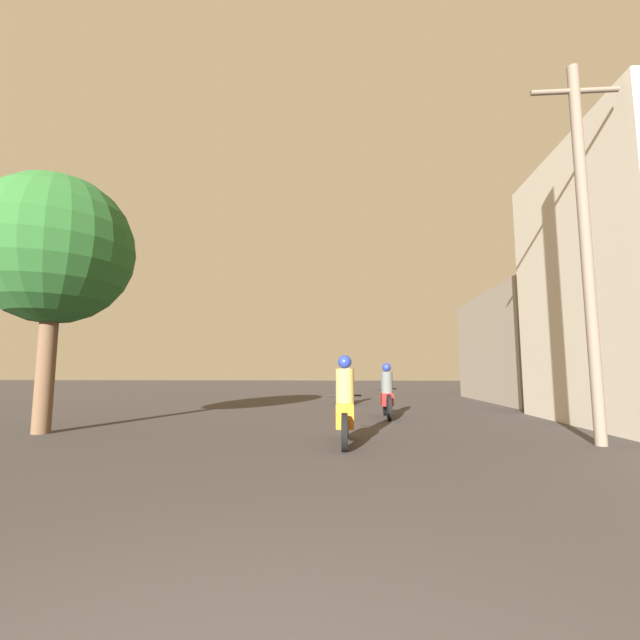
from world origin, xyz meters
name	(u,v)px	position (x,y,z in m)	size (l,w,h in m)	color
motorcycle_orange	(345,408)	(0.34, 6.63, 0.63)	(0.60, 1.90, 1.55)	black
motorcycle_red	(387,395)	(1.43, 11.04, 0.61)	(0.60, 2.08, 1.50)	black
motorcycle_black	(347,389)	(0.27, 15.80, 0.59)	(0.60, 1.99, 1.48)	black
building_right_far	(536,347)	(8.29, 17.81, 2.28)	(4.44, 8.00, 4.56)	gray
utility_pole_near	(585,237)	(4.72, 6.85, 3.69)	(1.60, 0.20, 7.05)	#6B5B4C
street_tree	(55,250)	(-5.92, 7.53, 3.87)	(3.24, 3.24, 5.52)	brown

